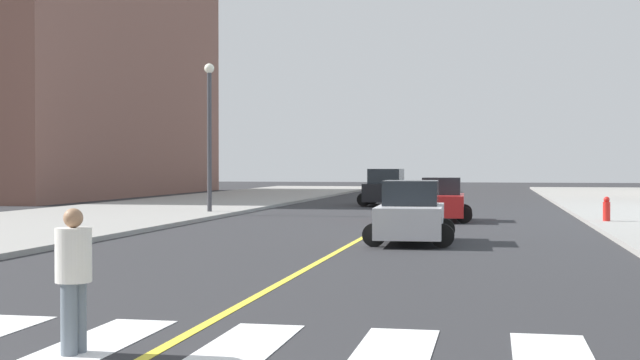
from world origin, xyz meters
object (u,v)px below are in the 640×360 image
at_px(street_lamp, 209,123).
at_px(car_black_second, 387,188).
at_px(car_silver_nearest, 411,214).
at_px(fire_hydrant, 607,209).
at_px(car_red_third, 442,201).
at_px(pedestrian_crossing, 74,274).

bearing_deg(street_lamp, car_black_second, 58.11).
bearing_deg(car_silver_nearest, fire_hydrant, -127.49).
xyz_separation_m(car_red_third, pedestrian_crossing, (-2.72, -25.42, 0.13)).
bearing_deg(street_lamp, fire_hydrant, -12.80).
distance_m(car_silver_nearest, street_lamp, 16.35).
bearing_deg(street_lamp, car_red_third, -13.34).
bearing_deg(car_black_second, car_silver_nearest, -80.22).
relative_size(car_black_second, street_lamp, 0.69).
bearing_deg(car_black_second, pedestrian_crossing, -87.21).
relative_size(car_silver_nearest, fire_hydrant, 4.45).
bearing_deg(car_silver_nearest, street_lamp, -53.47).
xyz_separation_m(car_black_second, pedestrian_crossing, (0.98, -38.40, -0.01)).
height_order(car_black_second, street_lamp, street_lamp).
height_order(car_silver_nearest, pedestrian_crossing, car_silver_nearest).
bearing_deg(pedestrian_crossing, car_silver_nearest, -179.43).
bearing_deg(car_red_third, fire_hydrant, 166.56).
xyz_separation_m(car_silver_nearest, street_lamp, (-9.99, 12.54, 3.22)).
bearing_deg(pedestrian_crossing, street_lamp, -155.21).
bearing_deg(car_black_second, car_red_third, -72.75).
bearing_deg(car_black_second, fire_hydrant, -54.35).
xyz_separation_m(car_red_third, fire_hydrant, (6.02, -1.27, -0.22)).
height_order(car_silver_nearest, car_black_second, car_black_second).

